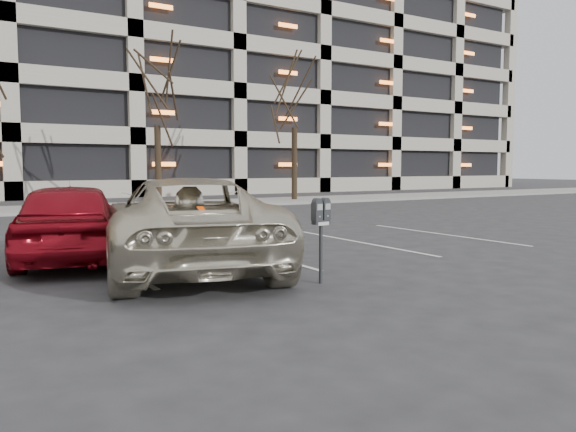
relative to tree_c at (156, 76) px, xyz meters
The scene contains 9 objects.
ground 17.43m from the tree_c, 104.04° to the right, with size 140.00×140.00×0.00m, color #28282B.
sidewalk 6.87m from the tree_c, behind, with size 80.00×4.00×0.12m, color gray.
stall_lines 15.77m from the tree_c, 111.51° to the right, with size 16.90×5.20×0.00m.
parking_garage 19.88m from the tree_c, 65.85° to the left, with size 52.00×20.00×19.00m.
tree_c is the anchor object (origin of this frame).
tree_d 7.01m from the tree_c, ahead, with size 3.61×3.61×8.19m.
parking_meter 18.02m from the tree_c, 100.46° to the right, with size 0.34×0.18×1.25m.
suv_silver 16.27m from the tree_c, 106.57° to the right, with size 3.79×6.04×1.56m.
car_red 15.17m from the tree_c, 114.55° to the right, with size 1.76×4.37×1.49m, color maroon.
Camera 1 is at (-3.86, -7.92, 1.73)m, focal length 35.00 mm.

